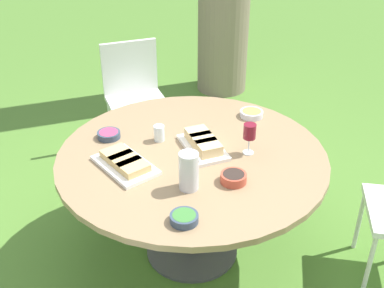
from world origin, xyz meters
The scene contains 12 objects.
ground_plane centered at (0.00, 0.00, 0.00)m, with size 40.00×40.00×0.00m, color #4C7A2D.
dining_table centered at (0.00, 0.00, 0.61)m, with size 1.48×1.48×0.70m.
chair_far_back centered at (-0.68, 1.11, 0.52)m, with size 0.59×0.59×0.89m.
water_pitcher centered at (0.05, -0.31, 0.80)m, with size 0.10×0.10×0.20m.
wine_glass centered at (0.30, 0.06, 0.83)m, with size 0.07×0.07×0.18m.
platter_bread_main centered at (0.05, 0.06, 0.74)m, with size 0.34×0.39×0.08m.
platter_charcuterie centered at (-0.32, -0.20, 0.73)m, with size 0.41×0.39×0.06m.
bowl_fries centered at (0.28, 0.50, 0.73)m, with size 0.14×0.14×0.04m.
bowl_salad centered at (0.08, -0.57, 0.73)m, with size 0.13×0.13×0.04m.
bowl_olives centered at (0.25, -0.22, 0.73)m, with size 0.13×0.13×0.05m.
bowl_dip_red centered at (-0.50, 0.08, 0.73)m, with size 0.13×0.13×0.04m.
cup_water_near centered at (-0.21, 0.10, 0.75)m, with size 0.06×0.06×0.09m.
Camera 1 is at (0.44, -2.19, 2.09)m, focal length 45.00 mm.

